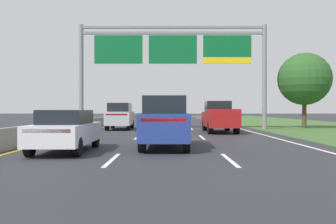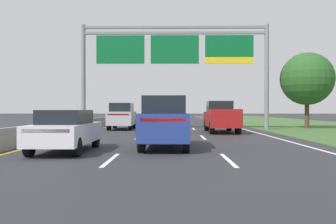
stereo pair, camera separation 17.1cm
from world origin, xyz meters
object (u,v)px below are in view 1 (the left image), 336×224
object	(u,v)px
pickup_truck_red	(220,117)
car_darkgreen_centre_lane_suv	(170,114)
overhead_sign_gantry	(174,54)
car_gold_centre_lane_suv	(167,115)
car_blue_centre_lane_suv	(166,121)
roadside_tree_mid	(305,79)
car_white_left_lane_sedan	(67,130)
car_silver_left_lane_suv	(121,116)

from	to	relation	value
pickup_truck_red	car_darkgreen_centre_lane_suv	bearing A→B (deg)	10.36
overhead_sign_gantry	car_gold_centre_lane_suv	xyz separation A→B (m)	(-0.53, 6.50, -4.91)
car_blue_centre_lane_suv	car_darkgreen_centre_lane_suv	bearing A→B (deg)	0.34
roadside_tree_mid	car_white_left_lane_sedan	bearing A→B (deg)	-133.13
car_white_left_lane_sedan	car_gold_centre_lane_suv	xyz separation A→B (m)	(3.70, 21.29, 0.28)
roadside_tree_mid	car_silver_left_lane_suv	bearing A→B (deg)	-174.70
car_blue_centre_lane_suv	roadside_tree_mid	xyz separation A→B (m)	(11.67, 15.13, 3.07)
car_silver_left_lane_suv	car_gold_centre_lane_suv	xyz separation A→B (m)	(3.71, 6.29, 0.00)
overhead_sign_gantry	car_white_left_lane_sedan	distance (m)	16.23
car_white_left_lane_sedan	car_silver_left_lane_suv	bearing A→B (deg)	-0.19
pickup_truck_red	car_silver_left_lane_suv	size ratio (longest dim) A/B	1.14
car_white_left_lane_sedan	car_gold_centre_lane_suv	size ratio (longest dim) A/B	0.94
overhead_sign_gantry	car_gold_centre_lane_suv	size ratio (longest dim) A/B	3.20
car_gold_centre_lane_suv	car_darkgreen_centre_lane_suv	size ratio (longest dim) A/B	1.00
overhead_sign_gantry	car_blue_centre_lane_suv	bearing A→B (deg)	-92.14
car_darkgreen_centre_lane_suv	overhead_sign_gantry	bearing A→B (deg)	-179.69
pickup_truck_red	car_blue_centre_lane_suv	xyz separation A→B (m)	(-3.72, -10.09, 0.02)
car_white_left_lane_sedan	overhead_sign_gantry	bearing A→B (deg)	-16.20
pickup_truck_red	overhead_sign_gantry	bearing A→B (deg)	43.67
car_gold_centre_lane_suv	pickup_truck_red	bearing A→B (deg)	-159.10
car_blue_centre_lane_suv	roadside_tree_mid	bearing A→B (deg)	-36.87
car_blue_centre_lane_suv	overhead_sign_gantry	bearing A→B (deg)	-1.36
car_white_left_lane_sedan	car_darkgreen_centre_lane_suv	xyz separation A→B (m)	(3.95, 30.98, 0.28)
car_gold_centre_lane_suv	car_darkgreen_centre_lane_suv	bearing A→B (deg)	-1.28
overhead_sign_gantry	roadside_tree_mid	xyz separation A→B (m)	(11.16, 1.64, -1.83)
car_darkgreen_centre_lane_suv	pickup_truck_red	bearing A→B (deg)	-170.57
pickup_truck_red	car_darkgreen_centre_lane_suv	xyz separation A→B (m)	(-3.49, 19.59, 0.02)
car_blue_centre_lane_suv	car_white_left_lane_sedan	xyz separation A→B (m)	(-3.72, -1.30, -0.28)
car_darkgreen_centre_lane_suv	roadside_tree_mid	xyz separation A→B (m)	(11.44, -14.56, 3.07)
car_blue_centre_lane_suv	roadside_tree_mid	distance (m)	19.35
car_darkgreen_centre_lane_suv	roadside_tree_mid	bearing A→B (deg)	-142.51
pickup_truck_red	roadside_tree_mid	distance (m)	9.91
car_blue_centre_lane_suv	car_gold_centre_lane_suv	distance (m)	19.99
pickup_truck_red	car_gold_centre_lane_suv	xyz separation A→B (m)	(-3.74, 9.90, 0.02)
pickup_truck_red	car_silver_left_lane_suv	distance (m)	8.28
car_blue_centre_lane_suv	car_gold_centre_lane_suv	xyz separation A→B (m)	(-0.02, 19.99, 0.00)
car_silver_left_lane_suv	overhead_sign_gantry	bearing A→B (deg)	-93.91
car_gold_centre_lane_suv	car_blue_centre_lane_suv	bearing A→B (deg)	-179.74
car_white_left_lane_sedan	car_gold_centre_lane_suv	bearing A→B (deg)	-10.11
car_white_left_lane_sedan	car_darkgreen_centre_lane_suv	world-z (taller)	car_darkgreen_centre_lane_suv
car_silver_left_lane_suv	roadside_tree_mid	world-z (taller)	roadside_tree_mid
car_white_left_lane_sedan	roadside_tree_mid	world-z (taller)	roadside_tree_mid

